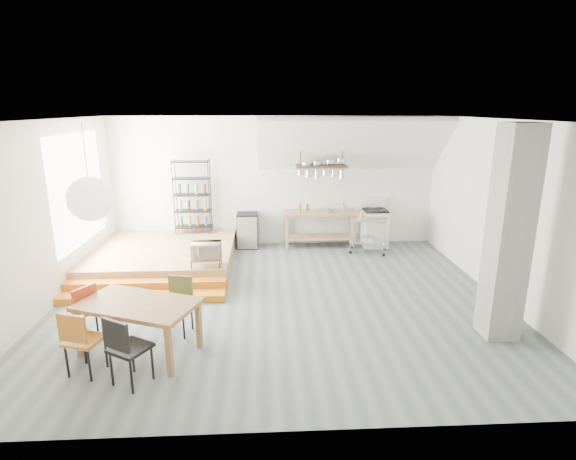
{
  "coord_description": "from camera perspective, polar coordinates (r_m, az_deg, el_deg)",
  "views": [
    {
      "loc": [
        -0.25,
        -7.61,
        3.4
      ],
      "look_at": [
        0.19,
        0.8,
        1.09
      ],
      "focal_mm": 28.0,
      "sensor_mm": 36.0,
      "label": 1
    }
  ],
  "objects": [
    {
      "name": "chair_mustard",
      "position": [
        6.48,
        -24.9,
        -12.29
      ],
      "size": [
        0.53,
        0.53,
        0.92
      ],
      "rotation": [
        0.0,
        0.0,
        2.84
      ],
      "color": "#AB661D",
      "rests_on": "ground"
    },
    {
      "name": "wall_right",
      "position": [
        8.9,
        25.61,
        2.16
      ],
      "size": [
        0.04,
        7.0,
        3.2
      ],
      "primitive_type": "cube",
      "color": "silver",
      "rests_on": "ground"
    },
    {
      "name": "bowl",
      "position": [
        11.1,
        5.34,
        2.46
      ],
      "size": [
        0.23,
        0.23,
        0.05
      ],
      "primitive_type": "imported",
      "rotation": [
        0.0,
        0.0,
        0.11
      ],
      "color": "silver",
      "rests_on": "kitchen_counter"
    },
    {
      "name": "stove",
      "position": [
        11.49,
        10.93,
        0.34
      ],
      "size": [
        0.6,
        0.6,
        1.18
      ],
      "color": "white",
      "rests_on": "ground"
    },
    {
      "name": "step_upper",
      "position": [
        8.93,
        -17.51,
        -6.84
      ],
      "size": [
        3.0,
        0.35,
        0.27
      ],
      "primitive_type": "cube",
      "color": "#C16D16",
      "rests_on": "ground"
    },
    {
      "name": "kitchen_counter",
      "position": [
        11.19,
        4.0,
        0.96
      ],
      "size": [
        1.8,
        0.6,
        0.91
      ],
      "color": "#94724A",
      "rests_on": "ground"
    },
    {
      "name": "wall_back",
      "position": [
        11.25,
        -1.72,
        6.14
      ],
      "size": [
        8.0,
        0.04,
        3.2
      ],
      "primitive_type": "cube",
      "color": "silver",
      "rests_on": "ground"
    },
    {
      "name": "dining_table",
      "position": [
        6.7,
        -18.54,
        -9.38
      ],
      "size": [
        1.84,
        1.44,
        0.77
      ],
      "rotation": [
        0.0,
        0.0,
        -0.38
      ],
      "color": "brown",
      "rests_on": "ground"
    },
    {
      "name": "ceiling",
      "position": [
        7.61,
        -1.18,
        13.85
      ],
      "size": [
        8.0,
        7.0,
        0.02
      ],
      "primitive_type": "cube",
      "color": "white",
      "rests_on": "wall_back"
    },
    {
      "name": "mini_fridge",
      "position": [
        11.21,
        -5.16,
        -0.05
      ],
      "size": [
        0.51,
        0.51,
        0.87
      ],
      "primitive_type": "cube",
      "color": "black",
      "rests_on": "ground"
    },
    {
      "name": "paper_lantern",
      "position": [
        6.63,
        -23.82,
        3.62
      ],
      "size": [
        0.6,
        0.6,
        0.6
      ],
      "primitive_type": "sphere",
      "color": "white",
      "rests_on": "ceiling"
    },
    {
      "name": "wall_left",
      "position": [
        8.67,
        -28.58,
        1.48
      ],
      "size": [
        0.04,
        7.0,
        3.2
      ],
      "primitive_type": "cube",
      "color": "silver",
      "rests_on": "ground"
    },
    {
      "name": "chair_olive",
      "position": [
        7.2,
        -13.72,
        -8.6
      ],
      "size": [
        0.49,
        0.49,
        0.88
      ],
      "rotation": [
        0.0,
        0.0,
        -0.23
      ],
      "color": "brown",
      "rests_on": "ground"
    },
    {
      "name": "pot_rack",
      "position": [
        10.72,
        4.43,
        7.67
      ],
      "size": [
        1.2,
        0.5,
        1.43
      ],
      "color": "#392217",
      "rests_on": "ceiling"
    },
    {
      "name": "step_lower",
      "position": [
        8.65,
        -18.04,
        -8.11
      ],
      "size": [
        3.0,
        0.35,
        0.13
      ],
      "primitive_type": "cube",
      "color": "#C16D16",
      "rests_on": "ground"
    },
    {
      "name": "floor",
      "position": [
        8.33,
        -1.05,
        -8.72
      ],
      "size": [
        8.0,
        8.0,
        0.0
      ],
      "primitive_type": "plane",
      "color": "#535E60",
      "rests_on": "ground"
    },
    {
      "name": "chair_red",
      "position": [
        7.36,
        -24.77,
        -9.04
      ],
      "size": [
        0.57,
        0.57,
        0.9
      ],
      "rotation": [
        0.0,
        0.0,
        -2.13
      ],
      "color": "red",
      "rests_on": "ground"
    },
    {
      "name": "microwave_shelf",
      "position": [
        8.9,
        -10.3,
        -3.59
      ],
      "size": [
        0.6,
        0.4,
        0.16
      ],
      "color": "#94724A",
      "rests_on": "platform"
    },
    {
      "name": "microwave",
      "position": [
        8.85,
        -10.35,
        -2.52
      ],
      "size": [
        0.57,
        0.39,
        0.31
      ],
      "primitive_type": "imported",
      "rotation": [
        0.0,
        0.0,
        -0.01
      ],
      "color": "beige",
      "rests_on": "microwave_shelf"
    },
    {
      "name": "window_pane",
      "position": [
        9.97,
        -25.03,
        4.68
      ],
      "size": [
        0.02,
        2.5,
        2.2
      ],
      "primitive_type": "cube",
      "color": "white",
      "rests_on": "wall_left"
    },
    {
      "name": "slope_ceiling",
      "position": [
        10.74,
        8.13,
        10.66
      ],
      "size": [
        4.4,
        1.44,
        1.32
      ],
      "primitive_type": "cube",
      "rotation": [
        -0.73,
        0.0,
        0.0
      ],
      "color": "white",
      "rests_on": "wall_back"
    },
    {
      "name": "rolling_cart",
      "position": [
        10.89,
        10.19,
        -0.08
      ],
      "size": [
        0.95,
        0.7,
        0.85
      ],
      "rotation": [
        0.0,
        0.0,
        -0.3
      ],
      "color": "silver",
      "rests_on": "ground"
    },
    {
      "name": "platform",
      "position": [
        10.37,
        -15.42,
        -3.19
      ],
      "size": [
        3.0,
        3.0,
        0.4
      ],
      "primitive_type": "cube",
      "color": "#94724A",
      "rests_on": "ground"
    },
    {
      "name": "wire_shelving",
      "position": [
        11.14,
        -12.04,
        4.29
      ],
      "size": [
        0.88,
        0.38,
        1.8
      ],
      "color": "black",
      "rests_on": "platform"
    },
    {
      "name": "concrete_column",
      "position": [
        7.29,
        26.24,
        -0.55
      ],
      "size": [
        0.5,
        0.5,
        3.2
      ],
      "primitive_type": "cube",
      "color": "gray",
      "rests_on": "ground"
    },
    {
      "name": "chair_black",
      "position": [
        6.05,
        -20.01,
        -13.58
      ],
      "size": [
        0.6,
        0.6,
        0.95
      ],
      "rotation": [
        0.0,
        0.0,
        2.59
      ],
      "color": "black",
      "rests_on": "ground"
    }
  ]
}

